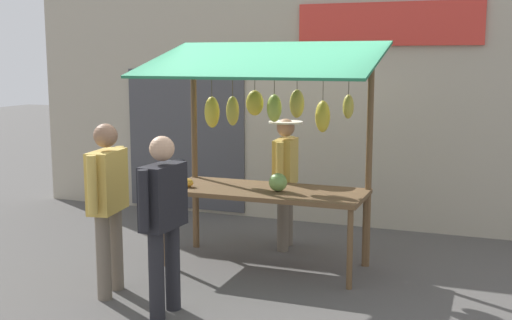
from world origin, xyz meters
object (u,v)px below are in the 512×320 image
Objects in this scene: shopper_with_shopping_bag at (163,213)px; vendor_with_sunhat at (285,173)px; shopper_in_grey_tee at (108,196)px; market_stall at (266,128)px.

vendor_with_sunhat is at bearing -5.22° from shopper_with_shopping_bag.
shopper_in_grey_tee is at bearing 74.19° from shopper_with_shopping_bag.
shopper_with_shopping_bag is (0.37, 2.37, 0.01)m from vendor_with_sunhat.
market_stall reaches higher than vendor_with_sunhat.
market_stall is 1.89m from shopper_in_grey_tee.
market_stall is 1.82m from shopper_with_shopping_bag.
shopper_in_grey_tee reaches higher than vendor_with_sunhat.
shopper_with_shopping_bag is at bearing 77.44° from market_stall.
market_stall is 0.94m from vendor_with_sunhat.
market_stall is 1.53× the size of shopper_with_shopping_bag.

